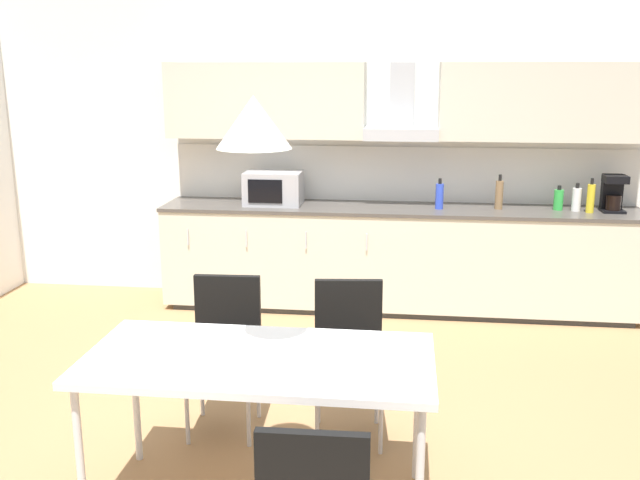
# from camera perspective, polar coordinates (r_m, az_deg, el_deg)

# --- Properties ---
(ground_plane) EXTENTS (8.65, 7.76, 0.02)m
(ground_plane) POSITION_cam_1_polar(r_m,az_deg,el_deg) (4.22, -4.46, -15.22)
(ground_plane) COLOR #9E754C
(wall_back) EXTENTS (6.92, 0.10, 2.68)m
(wall_back) POSITION_cam_1_polar(r_m,az_deg,el_deg) (6.34, 0.02, 7.42)
(wall_back) COLOR white
(wall_back) RESTS_ON ground_plane
(kitchen_counter) EXTENTS (3.99, 0.64, 0.89)m
(kitchen_counter) POSITION_cam_1_polar(r_m,az_deg,el_deg) (6.11, 6.22, -1.43)
(kitchen_counter) COLOR #333333
(kitchen_counter) RESTS_ON ground_plane
(backsplash_tile) EXTENTS (3.97, 0.02, 0.47)m
(backsplash_tile) POSITION_cam_1_polar(r_m,az_deg,el_deg) (6.26, 6.42, 5.27)
(backsplash_tile) COLOR silver
(backsplash_tile) RESTS_ON kitchen_counter
(upper_wall_cabinets) EXTENTS (3.97, 0.40, 0.63)m
(upper_wall_cabinets) POSITION_cam_1_polar(r_m,az_deg,el_deg) (6.05, 6.56, 10.91)
(upper_wall_cabinets) COLOR beige
(microwave) EXTENTS (0.48, 0.35, 0.28)m
(microwave) POSITION_cam_1_polar(r_m,az_deg,el_deg) (6.09, -3.74, 4.17)
(microwave) COLOR #ADADB2
(microwave) RESTS_ON kitchen_counter
(coffee_maker) EXTENTS (0.18, 0.19, 0.30)m
(coffee_maker) POSITION_cam_1_polar(r_m,az_deg,el_deg) (6.24, 22.39, 3.48)
(coffee_maker) COLOR black
(coffee_maker) RESTS_ON kitchen_counter
(bottle_green) EXTENTS (0.08, 0.08, 0.20)m
(bottle_green) POSITION_cam_1_polar(r_m,az_deg,el_deg) (6.16, 18.54, 3.09)
(bottle_green) COLOR green
(bottle_green) RESTS_ON kitchen_counter
(bottle_brown) EXTENTS (0.06, 0.06, 0.29)m
(bottle_brown) POSITION_cam_1_polar(r_m,az_deg,el_deg) (6.06, 14.14, 3.56)
(bottle_brown) COLOR brown
(bottle_brown) RESTS_ON kitchen_counter
(bottle_blue) EXTENTS (0.07, 0.07, 0.25)m
(bottle_blue) POSITION_cam_1_polar(r_m,az_deg,el_deg) (5.96, 9.54, 3.50)
(bottle_blue) COLOR blue
(bottle_blue) RESTS_ON kitchen_counter
(bottle_yellow) EXTENTS (0.06, 0.06, 0.28)m
(bottle_yellow) POSITION_cam_1_polar(r_m,az_deg,el_deg) (6.12, 20.84, 3.16)
(bottle_yellow) COLOR yellow
(bottle_yellow) RESTS_ON kitchen_counter
(bottle_white) EXTENTS (0.07, 0.07, 0.23)m
(bottle_white) POSITION_cam_1_polar(r_m,az_deg,el_deg) (6.16, 19.83, 3.10)
(bottle_white) COLOR white
(bottle_white) RESTS_ON kitchen_counter
(dining_table) EXTENTS (1.57, 0.77, 0.76)m
(dining_table) POSITION_cam_1_polar(r_m,az_deg,el_deg) (3.28, -4.91, -10.00)
(dining_table) COLOR white
(dining_table) RESTS_ON ground_plane
(chair_far_left) EXTENTS (0.42, 0.42, 0.87)m
(chair_far_left) POSITION_cam_1_polar(r_m,az_deg,el_deg) (4.12, -7.60, -7.74)
(chair_far_left) COLOR black
(chair_far_left) RESTS_ON ground_plane
(chair_far_right) EXTENTS (0.44, 0.44, 0.87)m
(chair_far_right) POSITION_cam_1_polar(r_m,az_deg,el_deg) (4.01, 2.30, -8.25)
(chair_far_right) COLOR black
(chair_far_right) RESTS_ON ground_plane
(pendant_lamp) EXTENTS (0.32, 0.32, 0.22)m
(pendant_lamp) POSITION_cam_1_polar(r_m,az_deg,el_deg) (3.02, -5.33, 9.36)
(pendant_lamp) COLOR silver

